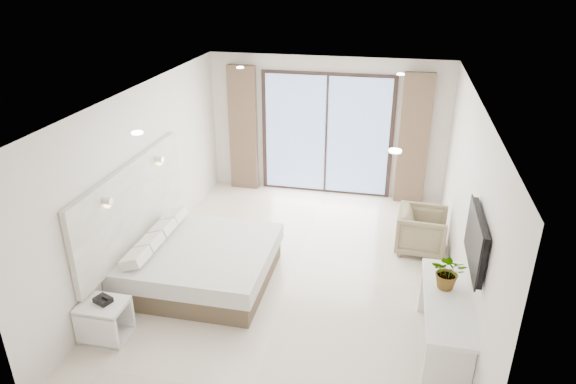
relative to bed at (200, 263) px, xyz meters
name	(u,v)px	position (x,y,z in m)	size (l,w,h in m)	color
ground	(295,273)	(1.31, 0.47, -0.30)	(6.20, 6.20, 0.00)	beige
room_shell	(291,158)	(1.11, 1.14, 1.29)	(4.62, 6.22, 2.72)	silver
bed	(200,263)	(0.00, 0.00, 0.00)	(2.01, 1.91, 0.70)	brown
nightstand	(105,321)	(-0.70, -1.43, -0.04)	(0.56, 0.46, 0.50)	white
phone	(103,300)	(-0.69, -1.40, 0.25)	(0.20, 0.16, 0.07)	black
console_desk	(445,313)	(3.35, -0.82, 0.27)	(0.52, 1.66, 0.77)	white
plant	(448,275)	(3.35, -0.60, 0.65)	(0.40, 0.44, 0.34)	#33662D
armchair	(422,229)	(3.16, 1.56, 0.09)	(0.75, 0.70, 0.77)	#90835E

